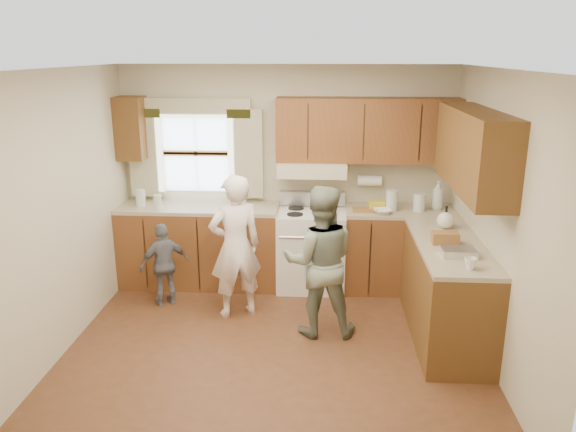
# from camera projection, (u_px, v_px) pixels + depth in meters

# --- Properties ---
(room) EXTENTS (3.80, 3.80, 3.80)m
(room) POSITION_uv_depth(u_px,v_px,m) (274.00, 218.00, 4.85)
(room) COLOR #4C2E17
(room) RESTS_ON ground
(kitchen_fixtures) EXTENTS (3.80, 2.25, 2.15)m
(kitchen_fixtures) POSITION_uv_depth(u_px,v_px,m) (340.00, 227.00, 5.96)
(kitchen_fixtures) COLOR #4A2A10
(kitchen_fixtures) RESTS_ON ground
(stove) EXTENTS (0.76, 0.67, 1.07)m
(stove) POSITION_uv_depth(u_px,v_px,m) (311.00, 248.00, 6.43)
(stove) COLOR silver
(stove) RESTS_ON ground
(woman_left) EXTENTS (0.64, 0.56, 1.49)m
(woman_left) POSITION_uv_depth(u_px,v_px,m) (235.00, 247.00, 5.65)
(woman_left) COLOR white
(woman_left) RESTS_ON ground
(woman_right) EXTENTS (0.75, 0.60, 1.47)m
(woman_right) POSITION_uv_depth(u_px,v_px,m) (320.00, 261.00, 5.28)
(woman_right) COLOR #213723
(woman_right) RESTS_ON ground
(child) EXTENTS (0.57, 0.48, 0.91)m
(child) POSITION_uv_depth(u_px,v_px,m) (165.00, 264.00, 5.97)
(child) COLOR slate
(child) RESTS_ON ground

